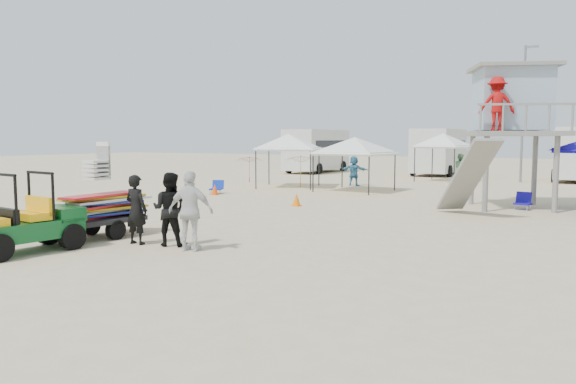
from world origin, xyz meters
The scene contains 20 objects.
ground centered at (0.00, 0.00, 0.00)m, with size 140.00×140.00×0.00m, color beige.
utility_cart centered at (-4.31, -0.78, 0.84)m, with size 1.50×2.52×1.81m.
surf_trailer centered at (-4.31, 1.55, 0.90)m, with size 1.57×2.52×2.22m.
man_left centered at (-2.79, 1.25, 0.86)m, with size 0.63×0.41×1.72m, color black.
man_mid centered at (-1.94, 1.50, 0.89)m, with size 0.87×0.68×1.79m, color black.
man_right centered at (-1.09, 1.25, 0.93)m, with size 1.09×0.45×1.86m, color silver.
lifeguard_tower centered at (4.14, 13.48, 3.84)m, with size 4.21×4.21×5.16m.
canopy_white_a centered at (-3.47, 16.87, 2.52)m, with size 3.39×3.39×3.07m.
canopy_white_b centered at (-7.42, 17.28, 2.69)m, with size 3.77×3.77×3.24m.
canopy_white_c centered at (-1.22, 25.32, 2.76)m, with size 3.05×3.05×3.31m.
umbrella_a centered at (-11.12, 19.13, 0.78)m, with size 1.71×1.74×1.57m, color #C3143E.
umbrella_b centered at (-6.91, 17.74, 0.87)m, with size 1.89×1.92×1.73m, color gold.
cone_near centered at (-3.05, 10.05, 0.25)m, with size 0.34×0.34×0.50m, color orange.
cone_far centered at (-8.42, 12.05, 0.25)m, with size 0.34×0.34×0.50m, color #FF4B08.
beach_chair_a centered at (-8.66, 12.53, 0.31)m, with size 0.70×0.78×0.64m.
beach_chair_b centered at (4.70, 13.20, 0.31)m, with size 0.62×0.67×0.64m.
rv_far_left centered at (-12.00, 29.99, 1.80)m, with size 2.64×6.80×3.25m.
rv_mid_left centered at (-3.00, 31.49, 1.80)m, with size 2.65×6.50×3.25m.
light_pole_left centered at (3.00, 27.00, 4.00)m, with size 0.14×0.14×8.00m, color slate.
distant_beachgoers centered at (1.46, 20.18, 0.85)m, with size 14.80×18.65×1.79m.
Camera 1 is at (7.10, -8.86, 2.60)m, focal length 35.00 mm.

